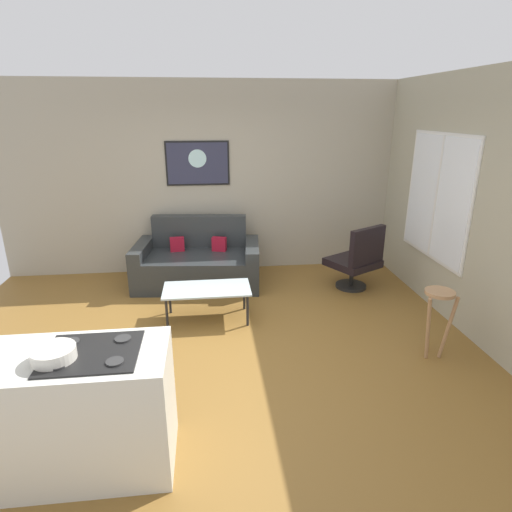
% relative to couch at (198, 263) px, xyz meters
% --- Properties ---
extents(ground, '(6.40, 6.40, 0.04)m').
position_rel_couch_xyz_m(ground, '(0.37, -1.83, -0.32)').
color(ground, brown).
extents(back_wall, '(6.40, 0.05, 2.80)m').
position_rel_couch_xyz_m(back_wall, '(0.37, 0.59, 1.10)').
color(back_wall, '#A8A08C').
rests_on(back_wall, ground).
extents(right_wall, '(0.05, 6.40, 2.80)m').
position_rel_couch_xyz_m(right_wall, '(2.99, -1.53, 1.10)').
color(right_wall, '#A7A289').
rests_on(right_wall, ground).
extents(couch, '(1.82, 1.10, 0.92)m').
position_rel_couch_xyz_m(couch, '(0.00, 0.00, 0.00)').
color(couch, '#2B2F30').
rests_on(couch, ground).
extents(coffee_table, '(1.02, 0.52, 0.40)m').
position_rel_couch_xyz_m(coffee_table, '(0.12, -1.15, 0.07)').
color(coffee_table, silver).
rests_on(coffee_table, ground).
extents(armchair, '(0.82, 0.81, 0.92)m').
position_rel_couch_xyz_m(armchair, '(2.18, -0.48, 0.14)').
color(armchair, black).
rests_on(armchair, ground).
extents(bar_stool, '(0.33, 0.32, 0.72)m').
position_rel_couch_xyz_m(bar_stool, '(2.38, -2.22, 0.23)').
color(bar_stool, '#A97C53').
rests_on(bar_stool, ground).
extents(kitchen_counter, '(1.49, 0.64, 0.91)m').
position_rel_couch_xyz_m(kitchen_counter, '(-0.88, -3.27, 0.15)').
color(kitchen_counter, silver).
rests_on(kitchen_counter, ground).
extents(mixing_bowl, '(0.27, 0.27, 0.09)m').
position_rel_couch_xyz_m(mixing_bowl, '(-0.82, -3.33, 0.63)').
color(mixing_bowl, silver).
rests_on(mixing_bowl, kitchen_counter).
extents(wall_painting, '(0.92, 0.03, 0.64)m').
position_rel_couch_xyz_m(wall_painting, '(0.05, 0.55, 1.35)').
color(wall_painting, black).
extents(window, '(0.03, 1.44, 1.53)m').
position_rel_couch_xyz_m(window, '(2.96, -0.93, 1.07)').
color(window, silver).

